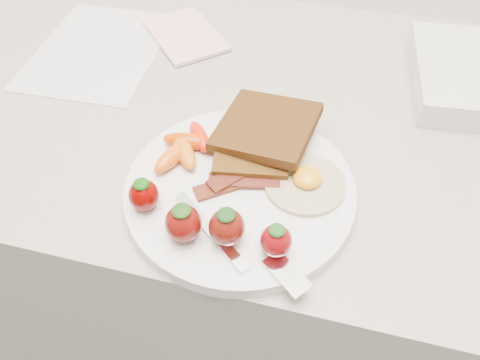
# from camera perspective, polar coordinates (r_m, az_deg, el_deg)

# --- Properties ---
(counter) EXTENTS (2.00, 0.60, 0.90)m
(counter) POSITION_cam_1_polar(r_m,az_deg,el_deg) (1.02, 2.90, -10.67)
(counter) COLOR gray
(counter) RESTS_ON ground
(plate) EXTENTS (0.27, 0.27, 0.02)m
(plate) POSITION_cam_1_polar(r_m,az_deg,el_deg) (0.55, 0.00, -1.29)
(plate) COLOR white
(plate) RESTS_ON counter
(toast_lower) EXTENTS (0.10, 0.10, 0.01)m
(toast_lower) POSITION_cam_1_polar(r_m,az_deg,el_deg) (0.57, 1.46, 3.63)
(toast_lower) COLOR black
(toast_lower) RESTS_ON plate
(toast_upper) EXTENTS (0.13, 0.13, 0.03)m
(toast_upper) POSITION_cam_1_polar(r_m,az_deg,el_deg) (0.58, 3.23, 6.47)
(toast_upper) COLOR #331E0B
(toast_upper) RESTS_ON toast_lower
(fried_egg) EXTENTS (0.11, 0.11, 0.02)m
(fried_egg) POSITION_cam_1_polar(r_m,az_deg,el_deg) (0.55, 7.98, -0.23)
(fried_egg) COLOR beige
(fried_egg) RESTS_ON plate
(bacon_strips) EXTENTS (0.10, 0.09, 0.01)m
(bacon_strips) POSITION_cam_1_polar(r_m,az_deg,el_deg) (0.55, -0.29, 0.12)
(bacon_strips) COLOR #320705
(bacon_strips) RESTS_ON plate
(baby_carrots) EXTENTS (0.07, 0.10, 0.02)m
(baby_carrots) POSITION_cam_1_polar(r_m,az_deg,el_deg) (0.58, -6.64, 4.05)
(baby_carrots) COLOR #CD3D00
(baby_carrots) RESTS_ON plate
(strawberries) EXTENTS (0.19, 0.06, 0.05)m
(strawberries) POSITION_cam_1_polar(r_m,az_deg,el_deg) (0.49, -4.31, -5.05)
(strawberries) COLOR #600100
(strawberries) RESTS_ON plate
(fork) EXTENTS (0.17, 0.10, 0.00)m
(fork) POSITION_cam_1_polar(r_m,az_deg,el_deg) (0.49, 0.47, -8.38)
(fork) COLOR white
(fork) RESTS_ON plate
(paper_sheet) EXTENTS (0.20, 0.26, 0.00)m
(paper_sheet) POSITION_cam_1_polar(r_m,az_deg,el_deg) (0.82, -16.86, 14.93)
(paper_sheet) COLOR silver
(paper_sheet) RESTS_ON counter
(notepad) EXTENTS (0.17, 0.17, 0.01)m
(notepad) POSITION_cam_1_polar(r_m,az_deg,el_deg) (0.82, -6.63, 17.13)
(notepad) COLOR beige
(notepad) RESTS_ON paper_sheet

